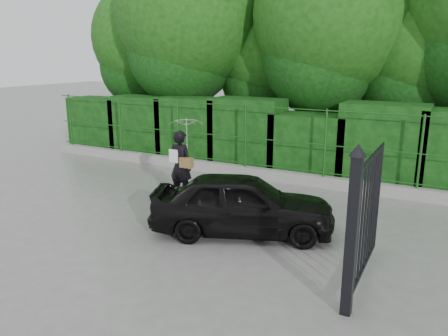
% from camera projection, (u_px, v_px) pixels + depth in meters
% --- Properties ---
extents(ground, '(80.00, 80.00, 0.00)m').
position_uv_depth(ground, '(135.00, 225.00, 9.06)').
color(ground, gray).
extents(kerb, '(14.00, 0.25, 0.30)m').
position_uv_depth(kerb, '(233.00, 170.00, 12.88)').
color(kerb, '#9E9E99').
rests_on(kerb, ground).
extents(fence, '(14.13, 0.06, 1.80)m').
position_uv_depth(fence, '(240.00, 135.00, 12.51)').
color(fence, '#184F16').
rests_on(fence, kerb).
extents(hedge, '(14.20, 1.20, 2.21)m').
position_uv_depth(hedge, '(250.00, 135.00, 13.48)').
color(hedge, black).
rests_on(hedge, ground).
extents(trees, '(17.10, 6.15, 8.08)m').
position_uv_depth(trees, '(310.00, 17.00, 14.02)').
color(trees, black).
rests_on(trees, ground).
extents(gate, '(0.22, 2.33, 2.36)m').
position_uv_depth(gate, '(359.00, 221.00, 6.06)').
color(gate, black).
rests_on(gate, ground).
extents(woman, '(0.88, 0.85, 2.00)m').
position_uv_depth(woman, '(184.00, 148.00, 10.46)').
color(woman, black).
rests_on(woman, ground).
extents(car, '(3.84, 2.64, 1.21)m').
position_uv_depth(car, '(242.00, 204.00, 8.53)').
color(car, black).
rests_on(car, ground).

